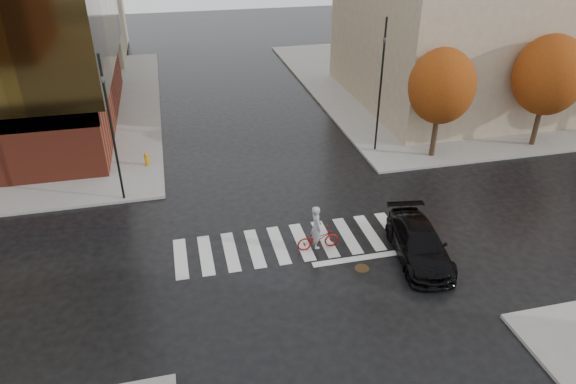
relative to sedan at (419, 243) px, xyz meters
name	(u,v)px	position (x,y,z in m)	size (l,w,h in m)	color
ground	(305,248)	(-4.64, 1.80, -0.73)	(120.00, 120.00, 0.00)	black
sidewalk_ne	(473,79)	(16.36, 22.80, -0.65)	(30.00, 30.00, 0.15)	gray
crosswalk	(302,242)	(-4.64, 2.30, -0.72)	(12.00, 3.00, 0.01)	silver
tree_ne_a	(442,86)	(5.36, 9.20, 3.73)	(3.80, 3.80, 6.50)	#332416
tree_ne_b	(549,75)	(12.36, 9.20, 3.89)	(4.20, 4.20, 6.89)	#332416
sedan	(419,243)	(0.00, 0.00, 0.00)	(2.04, 5.02, 1.46)	black
cyclist	(317,234)	(-4.11, 1.66, 0.02)	(1.95, 0.77, 2.19)	maroon
traffic_light_nw	(110,120)	(-12.73, 8.10, 3.73)	(0.23, 0.22, 7.52)	black
traffic_light_ne	(381,77)	(2.31, 10.80, 4.05)	(0.22, 0.24, 7.98)	black
fire_hydrant	(147,158)	(-11.54, 11.80, -0.15)	(0.28, 0.28, 0.78)	#BE800B
manhole	(362,268)	(-2.65, -0.20, -0.72)	(0.63, 0.63, 0.01)	#483419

